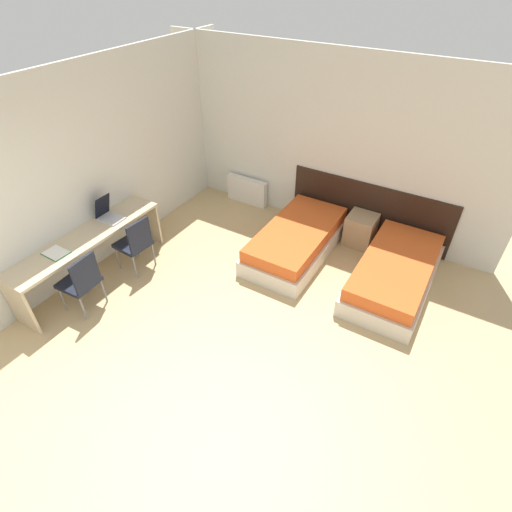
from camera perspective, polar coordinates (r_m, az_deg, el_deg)
The scene contains 13 objects.
ground_plane at distance 4.42m, azimuth -17.84°, elevation -22.91°, with size 20.00×20.00×0.00m, color tan.
wall_back at distance 6.34m, azimuth 9.74°, elevation 15.52°, with size 5.56×0.05×2.70m.
wall_left at distance 5.97m, azimuth -20.98°, elevation 12.05°, with size 0.05×5.41×2.70m.
headboard_panel at distance 6.48m, azimuth 15.71°, elevation 6.22°, with size 2.52×0.03×0.91m.
bed_near_window at distance 6.03m, azimuth 5.80°, elevation 2.19°, with size 0.95×1.89×0.45m.
bed_near_door at distance 5.72m, azimuth 19.15°, elevation -2.42°, with size 0.95×1.89×0.45m.
nightstand at distance 6.39m, azimuth 14.70°, elevation 3.66°, with size 0.42×0.42×0.49m.
radiator at distance 7.26m, azimuth -1.28°, elevation 9.35°, with size 0.77×0.12×0.47m.
desk at distance 5.77m, azimuth -22.84°, elevation 1.48°, with size 0.51×2.22×0.72m.
chair_near_laptop at distance 5.79m, azimuth -16.87°, elevation 1.95°, with size 0.44×0.44×0.85m.
chair_near_notebook at distance 5.38m, azimuth -23.70°, elevation -3.17°, with size 0.44×0.44×0.85m.
laptop at distance 5.90m, azimuth -20.38°, elevation 5.63°, with size 0.34×0.25×0.34m.
open_notebook at distance 5.51m, azimuth -26.68°, elevation 0.40°, with size 0.30×0.23×0.02m.
Camera 1 is at (2.08, -1.05, 3.76)m, focal length 28.00 mm.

